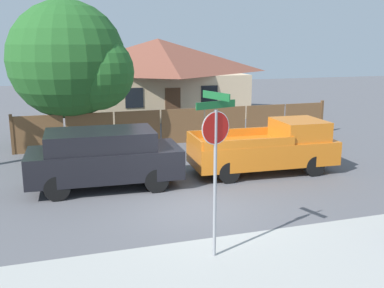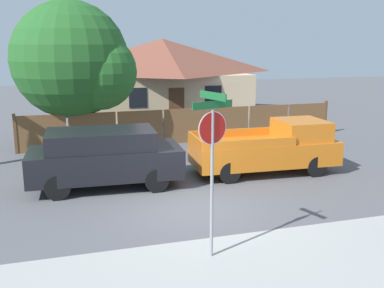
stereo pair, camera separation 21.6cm
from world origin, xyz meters
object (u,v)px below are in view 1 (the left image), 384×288
object	(u,v)px
oak_tree	(73,63)
house	(158,75)
red_suv	(104,157)
orange_pickup	(269,148)
stop_sign	(215,147)

from	to	relation	value
oak_tree	house	bearing A→B (deg)	54.31
red_suv	orange_pickup	xyz separation A→B (m)	(5.74, -0.01, -0.13)
red_suv	stop_sign	size ratio (longest dim) A/B	1.36
red_suv	oak_tree	bearing A→B (deg)	96.77
orange_pickup	oak_tree	bearing A→B (deg)	137.28
stop_sign	oak_tree	bearing A→B (deg)	83.63
oak_tree	stop_sign	xyz separation A→B (m)	(2.12, -11.74, -1.25)
oak_tree	orange_pickup	size ratio (longest dim) A/B	1.23
oak_tree	red_suv	bearing A→B (deg)	-85.93
house	stop_sign	bearing A→B (deg)	-100.08
red_suv	stop_sign	xyz separation A→B (m)	(1.67, -5.48, 1.41)
orange_pickup	stop_sign	distance (m)	6.99
stop_sign	red_suv	bearing A→B (deg)	90.37
house	red_suv	distance (m)	15.03
house	oak_tree	world-z (taller)	oak_tree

